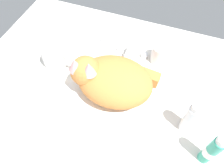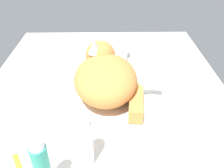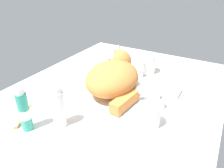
{
  "view_description": "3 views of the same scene",
  "coord_description": "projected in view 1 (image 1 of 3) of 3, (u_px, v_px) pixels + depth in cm",
  "views": [
    {
      "loc": [
        13.39,
        -38.87,
        64.9
      ],
      "look_at": [
        -0.55,
        -1.24,
        6.88
      ],
      "focal_mm": 34.77,
      "sensor_mm": 36.0,
      "label": 1
    },
    {
      "loc": [
        61.76,
        0.97,
        47.34
      ],
      "look_at": [
        -0.07,
        1.98,
        5.12
      ],
      "focal_mm": 38.21,
      "sensor_mm": 36.0,
      "label": 2
    },
    {
      "loc": [
        63.03,
        36.26,
        44.29
      ],
      "look_at": [
        0.7,
        0.28,
        4.74
      ],
      "focal_mm": 33.26,
      "sensor_mm": 36.0,
      "label": 3
    }
  ],
  "objects": [
    {
      "name": "soap_bar",
      "position": [
        111.0,
        39.0,
        0.89
      ],
      "size": [
        7.04,
        4.4,
        2.36
      ],
      "primitive_type": "cube",
      "rotation": [
        0.0,
        0.0,
        -0.02
      ],
      "color": "white",
      "rests_on": "soap_dish"
    },
    {
      "name": "faucet",
      "position": [
        131.0,
        52.0,
        0.84
      ],
      "size": [
        13.25,
        10.92,
        5.96
      ],
      "color": "silver",
      "rests_on": "ground_plane"
    },
    {
      "name": "mouthwash_bottle",
      "position": [
        212.0,
        150.0,
        0.58
      ],
      "size": [
        3.45,
        3.45,
        14.93
      ],
      "color": "teal",
      "rests_on": "ground_plane"
    },
    {
      "name": "toothpaste_bottle",
      "position": [
        191.0,
        119.0,
        0.64
      ],
      "size": [
        4.18,
        4.18,
        14.15
      ],
      "color": "white",
      "rests_on": "ground_plane"
    },
    {
      "name": "rinse_cup",
      "position": [
        160.0,
        54.0,
        0.82
      ],
      "size": [
        6.7,
        6.7,
        7.66
      ],
      "color": "white",
      "rests_on": "ground_plane"
    },
    {
      "name": "coffee_mug",
      "position": [
        54.0,
        56.0,
        0.81
      ],
      "size": [
        12.51,
        8.28,
        9.01
      ],
      "color": "white",
      "rests_on": "ground_plane"
    },
    {
      "name": "cat",
      "position": [
        111.0,
        79.0,
        0.71
      ],
      "size": [
        28.23,
        22.05,
        16.07
      ],
      "color": "#D17F3D",
      "rests_on": "sink_basin"
    },
    {
      "name": "soap_dish",
      "position": [
        111.0,
        42.0,
        0.9
      ],
      "size": [
        9.0,
        6.4,
        1.2
      ],
      "primitive_type": "cube",
      "color": "white",
      "rests_on": "ground_plane"
    },
    {
      "name": "ground_plane",
      "position": [
        115.0,
        95.0,
        0.78
      ],
      "size": [
        110.0,
        82.5,
        3.0
      ],
      "primitive_type": "cube",
      "color": "silver"
    },
    {
      "name": "sink_basin",
      "position": [
        115.0,
        92.0,
        0.76
      ],
      "size": [
        33.86,
        33.86,
        0.91
      ],
      "primitive_type": "cylinder",
      "color": "white",
      "rests_on": "ground_plane"
    }
  ]
}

